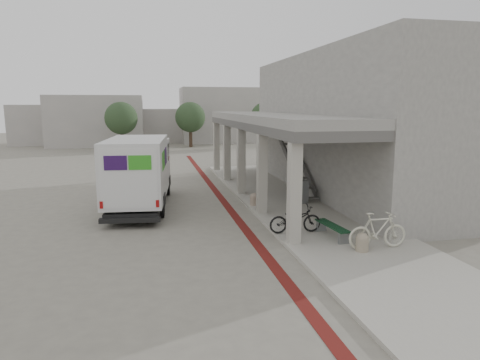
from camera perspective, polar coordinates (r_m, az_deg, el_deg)
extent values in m
plane|color=slate|center=(16.78, -3.66, -5.47)|extent=(120.00, 120.00, 0.00)
cube|color=#591511|center=(18.84, -1.52, -3.71)|extent=(0.35, 40.00, 0.01)
cube|color=#9A968A|center=(17.75, 9.26, -4.52)|extent=(4.40, 28.00, 0.12)
cube|color=gray|center=(22.68, 13.36, 7.27)|extent=(4.30, 17.00, 7.00)
cube|color=#555350|center=(21.36, 4.14, 7.36)|extent=(3.40, 16.90, 0.35)
cube|color=gray|center=(21.35, 4.15, 8.30)|extent=(3.40, 16.90, 0.35)
cube|color=#98948F|center=(50.37, -18.57, 7.50)|extent=(10.00, 6.00, 5.50)
cube|color=#98948F|center=(54.08, -10.61, 7.18)|extent=(8.00, 6.00, 4.00)
cube|color=#98948F|center=(52.68, -2.88, 8.62)|extent=(9.00, 6.00, 6.50)
cube|color=#98948F|center=(54.34, -24.51, 6.73)|extent=(7.00, 5.00, 4.50)
cylinder|color=#38281C|center=(44.22, -15.45, 5.37)|extent=(0.36, 0.36, 2.40)
sphere|color=#233820|center=(44.11, -15.57, 7.96)|extent=(3.20, 3.20, 3.20)
cylinder|color=#38281C|center=(46.32, -6.59, 5.85)|extent=(0.36, 0.36, 2.40)
sphere|color=#233820|center=(46.23, -6.64, 8.33)|extent=(3.20, 3.20, 3.20)
cylinder|color=#38281C|center=(46.77, 3.38, 5.94)|extent=(0.36, 0.36, 2.40)
sphere|color=#233820|center=(46.67, 3.41, 8.39)|extent=(3.20, 3.20, 3.20)
cube|color=black|center=(19.40, -13.08, -2.44)|extent=(2.62, 6.82, 0.29)
cube|color=silver|center=(18.30, -13.57, 1.50)|extent=(2.75, 5.14, 2.47)
cube|color=silver|center=(21.55, -12.49, 2.40)|extent=(2.45, 2.02, 2.19)
cube|color=silver|center=(22.65, -12.16, 0.70)|extent=(2.14, 0.77, 0.76)
cube|color=black|center=(22.24, -12.34, 3.99)|extent=(2.13, 0.66, 1.00)
cube|color=black|center=(16.11, -14.46, -5.20)|extent=(2.20, 0.45, 0.17)
cube|color=#2C0F48|center=(19.08, -16.80, 2.99)|extent=(0.15, 1.33, 0.71)
cube|color=#2F9320|center=(17.68, -17.61, 2.43)|extent=(0.15, 1.33, 0.71)
cube|color=#2C0F48|center=(15.84, -16.28, 2.19)|extent=(0.81, 0.11, 0.52)
cube|color=#2F9320|center=(15.71, -13.21, 2.27)|extent=(0.81, 0.11, 0.52)
cylinder|color=black|center=(21.93, -14.95, -0.97)|extent=(0.35, 0.88, 0.86)
cylinder|color=black|center=(21.72, -9.73, -0.88)|extent=(0.35, 0.88, 0.86)
cylinder|color=black|center=(17.71, -17.00, -3.64)|extent=(0.35, 0.88, 0.86)
cylinder|color=black|center=(17.44, -10.53, -3.57)|extent=(0.35, 0.88, 0.86)
cube|color=gray|center=(14.03, 13.67, -7.54)|extent=(0.38, 0.12, 0.37)
cube|color=gray|center=(15.25, 10.79, -6.01)|extent=(0.38, 0.12, 0.37)
cube|color=#12361D|center=(14.51, 11.72, -6.02)|extent=(0.29, 1.77, 0.04)
cube|color=#12361D|center=(14.58, 12.20, -5.97)|extent=(0.29, 1.77, 0.04)
cube|color=#12361D|center=(14.64, 12.67, -5.91)|extent=(0.29, 1.77, 0.04)
cylinder|color=gray|center=(13.50, 15.97, -8.34)|extent=(0.38, 0.38, 0.38)
sphere|color=gray|center=(13.44, 16.01, -7.57)|extent=(0.38, 0.38, 0.38)
cylinder|color=gray|center=(18.79, 1.89, -2.82)|extent=(0.36, 0.36, 0.36)
sphere|color=gray|center=(18.76, 1.90, -2.28)|extent=(0.36, 0.36, 0.36)
cube|color=slate|center=(19.44, 8.15, -1.50)|extent=(0.51, 0.65, 1.02)
imported|color=black|center=(14.84, 7.36, -5.20)|extent=(1.83, 0.67, 0.95)
imported|color=beige|center=(13.76, 17.91, -6.41)|extent=(1.90, 0.54, 1.14)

